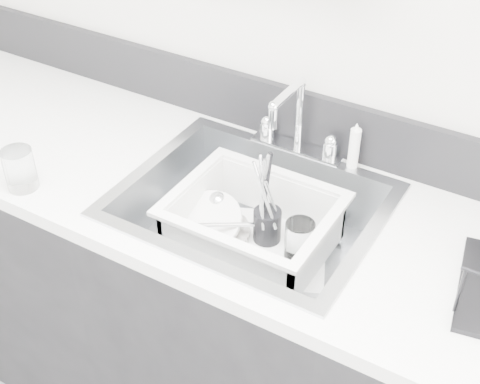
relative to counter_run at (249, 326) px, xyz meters
The scene contains 12 objects.
counter_run is the anchor object (origin of this frame).
backsplash 0.62m from the counter_run, 90.00° to the left, with size 3.20×0.02×0.16m, color black.
sink 0.37m from the counter_run, ahead, with size 0.64×0.52×0.20m, color silver, non-canonical shape.
faucet 0.58m from the counter_run, 90.00° to the left, with size 0.26×0.18×0.23m.
side_sprayer 0.61m from the counter_run, 57.89° to the left, with size 0.03×0.03×0.14m, color white.
wash_tub 0.37m from the counter_run, 71.48° to the left, with size 0.41×0.33×0.16m, color white, non-canonical shape.
plate_stack 0.35m from the counter_run, behind, with size 0.23×0.22×0.09m.
utensil_cup 0.37m from the counter_run, 67.37° to the left, with size 0.07×0.07×0.25m.
ladle 0.35m from the counter_run, behind, with size 0.26×0.09×0.07m, color silver, non-canonical shape.
tumbler_in_tub 0.38m from the counter_run, 15.00° to the left, with size 0.08×0.08×0.11m, color white.
tumbler_counter 0.77m from the counter_run, 154.98° to the right, with size 0.08×0.08×0.11m, color white.
bowl_small 0.34m from the counter_run, 40.78° to the right, with size 0.10×0.10×0.03m, color white.
Camera 1 is at (0.64, 0.07, 1.94)m, focal length 50.00 mm.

